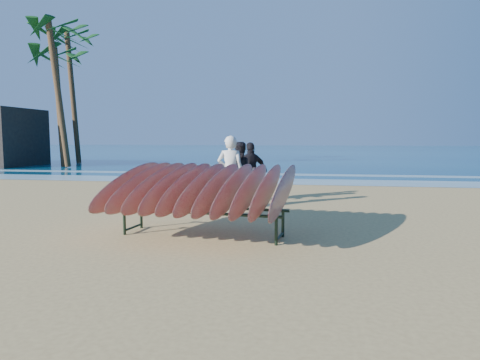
{
  "coord_description": "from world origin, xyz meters",
  "views": [
    {
      "loc": [
        1.55,
        -8.24,
        1.85
      ],
      "look_at": [
        0.0,
        0.8,
        0.95
      ],
      "focal_mm": 32.0,
      "sensor_mm": 36.0,
      "label": 1
    }
  ],
  "objects_px": {
    "person_white": "(230,172)",
    "palm_left": "(56,32)",
    "palm_right": "(71,41)",
    "surfboard_rack": "(202,188)",
    "person_dark_a": "(242,172)",
    "palm_mid": "(57,58)",
    "person_dark_b": "(251,171)"
  },
  "relations": [
    {
      "from": "person_dark_a",
      "to": "person_dark_b",
      "type": "relative_size",
      "value": 1.01
    },
    {
      "from": "surfboard_rack",
      "to": "person_white",
      "type": "xyz_separation_m",
      "value": [
        -0.09,
        3.21,
        0.04
      ]
    },
    {
      "from": "person_white",
      "to": "palm_right",
      "type": "height_order",
      "value": "palm_right"
    },
    {
      "from": "person_white",
      "to": "palm_left",
      "type": "relative_size",
      "value": 0.21
    },
    {
      "from": "person_white",
      "to": "palm_mid",
      "type": "xyz_separation_m",
      "value": [
        -14.04,
        14.51,
        5.94
      ]
    },
    {
      "from": "surfboard_rack",
      "to": "palm_right",
      "type": "relative_size",
      "value": 0.36
    },
    {
      "from": "person_dark_b",
      "to": "surfboard_rack",
      "type": "bearing_deg",
      "value": 60.88
    },
    {
      "from": "person_white",
      "to": "person_dark_a",
      "type": "bearing_deg",
      "value": -97.7
    },
    {
      "from": "palm_left",
      "to": "palm_right",
      "type": "relative_size",
      "value": 0.94
    },
    {
      "from": "person_dark_b",
      "to": "palm_left",
      "type": "distance_m",
      "value": 19.13
    },
    {
      "from": "palm_left",
      "to": "palm_mid",
      "type": "bearing_deg",
      "value": 121.71
    },
    {
      "from": "person_dark_a",
      "to": "person_dark_b",
      "type": "distance_m",
      "value": 0.65
    },
    {
      "from": "palm_left",
      "to": "person_white",
      "type": "bearing_deg",
      "value": -44.85
    },
    {
      "from": "palm_mid",
      "to": "palm_right",
      "type": "distance_m",
      "value": 3.86
    },
    {
      "from": "person_dark_b",
      "to": "person_dark_a",
      "type": "bearing_deg",
      "value": 47.31
    },
    {
      "from": "palm_left",
      "to": "person_dark_b",
      "type": "bearing_deg",
      "value": -40.26
    },
    {
      "from": "person_dark_b",
      "to": "palm_right",
      "type": "relative_size",
      "value": 0.18
    },
    {
      "from": "palm_left",
      "to": "palm_right",
      "type": "bearing_deg",
      "value": 111.42
    },
    {
      "from": "surfboard_rack",
      "to": "person_dark_b",
      "type": "bearing_deg",
      "value": 93.77
    },
    {
      "from": "palm_mid",
      "to": "palm_right",
      "type": "xyz_separation_m",
      "value": [
        -0.97,
        3.27,
        1.82
      ]
    },
    {
      "from": "person_dark_a",
      "to": "palm_mid",
      "type": "bearing_deg",
      "value": 125.32
    },
    {
      "from": "palm_mid",
      "to": "palm_right",
      "type": "height_order",
      "value": "palm_right"
    },
    {
      "from": "person_white",
      "to": "palm_mid",
      "type": "relative_size",
      "value": 0.25
    },
    {
      "from": "surfboard_rack",
      "to": "palm_left",
      "type": "height_order",
      "value": "palm_left"
    },
    {
      "from": "person_dark_a",
      "to": "palm_left",
      "type": "distance_m",
      "value": 19.38
    },
    {
      "from": "palm_mid",
      "to": "person_white",
      "type": "bearing_deg",
      "value": -45.93
    },
    {
      "from": "surfboard_rack",
      "to": "person_dark_b",
      "type": "xyz_separation_m",
      "value": [
        0.22,
        4.91,
        -0.05
      ]
    },
    {
      "from": "palm_right",
      "to": "person_dark_b",
      "type": "bearing_deg",
      "value": -46.39
    },
    {
      "from": "person_dark_b",
      "to": "palm_mid",
      "type": "relative_size",
      "value": 0.22
    },
    {
      "from": "palm_mid",
      "to": "palm_right",
      "type": "relative_size",
      "value": 0.81
    },
    {
      "from": "surfboard_rack",
      "to": "palm_left",
      "type": "relative_size",
      "value": 0.38
    },
    {
      "from": "surfboard_rack",
      "to": "person_white",
      "type": "distance_m",
      "value": 3.21
    }
  ]
}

